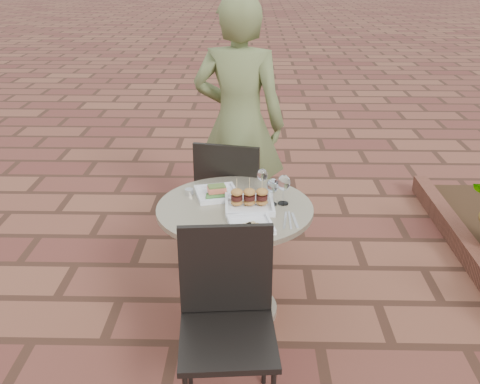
{
  "coord_description": "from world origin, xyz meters",
  "views": [
    {
      "loc": [
        0.01,
        -2.86,
        2.06
      ],
      "look_at": [
        -0.05,
        -0.1,
        0.82
      ],
      "focal_mm": 40.0,
      "sensor_mm": 36.0,
      "label": 1
    }
  ],
  "objects_px": {
    "cafe_table": "(235,244)",
    "chair_near": "(227,309)",
    "plate_salmon": "(217,193)",
    "plate_sliders": "(249,201)",
    "diner": "(239,124)",
    "chair_far": "(230,193)",
    "plate_tuna": "(251,225)"
  },
  "relations": [
    {
      "from": "plate_salmon",
      "to": "plate_sliders",
      "type": "distance_m",
      "value": 0.25
    },
    {
      "from": "diner",
      "to": "plate_salmon",
      "type": "relative_size",
      "value": 6.22
    },
    {
      "from": "plate_sliders",
      "to": "plate_tuna",
      "type": "bearing_deg",
      "value": -87.87
    },
    {
      "from": "plate_tuna",
      "to": "chair_near",
      "type": "bearing_deg",
      "value": -102.77
    },
    {
      "from": "plate_salmon",
      "to": "plate_sliders",
      "type": "bearing_deg",
      "value": -37.77
    },
    {
      "from": "cafe_table",
      "to": "plate_tuna",
      "type": "height_order",
      "value": "plate_tuna"
    },
    {
      "from": "chair_near",
      "to": "diner",
      "type": "distance_m",
      "value": 1.74
    },
    {
      "from": "diner",
      "to": "plate_salmon",
      "type": "xyz_separation_m",
      "value": [
        -0.11,
        -0.84,
        -0.17
      ]
    },
    {
      "from": "chair_near",
      "to": "cafe_table",
      "type": "bearing_deg",
      "value": 84.34
    },
    {
      "from": "cafe_table",
      "to": "plate_tuna",
      "type": "relative_size",
      "value": 3.38
    },
    {
      "from": "plate_sliders",
      "to": "plate_tuna",
      "type": "xyz_separation_m",
      "value": [
        0.01,
        -0.25,
        -0.03
      ]
    },
    {
      "from": "cafe_table",
      "to": "plate_sliders",
      "type": "bearing_deg",
      "value": -5.16
    },
    {
      "from": "diner",
      "to": "chair_near",
      "type": "bearing_deg",
      "value": 99.63
    },
    {
      "from": "cafe_table",
      "to": "chair_near",
      "type": "bearing_deg",
      "value": -91.14
    },
    {
      "from": "plate_salmon",
      "to": "chair_far",
      "type": "bearing_deg",
      "value": 82.11
    },
    {
      "from": "cafe_table",
      "to": "chair_near",
      "type": "relative_size",
      "value": 0.97
    },
    {
      "from": "cafe_table",
      "to": "plate_tuna",
      "type": "xyz_separation_m",
      "value": [
        0.09,
        -0.25,
        0.26
      ]
    },
    {
      "from": "chair_near",
      "to": "plate_sliders",
      "type": "xyz_separation_m",
      "value": [
        0.1,
        0.72,
        0.22
      ]
    },
    {
      "from": "diner",
      "to": "plate_sliders",
      "type": "xyz_separation_m",
      "value": [
        0.08,
        -0.99,
        -0.15
      ]
    },
    {
      "from": "chair_far",
      "to": "chair_near",
      "type": "xyz_separation_m",
      "value": [
        0.04,
        -1.31,
        0.0
      ]
    },
    {
      "from": "cafe_table",
      "to": "plate_sliders",
      "type": "xyz_separation_m",
      "value": [
        0.08,
        -0.01,
        0.29
      ]
    },
    {
      "from": "diner",
      "to": "chair_far",
      "type": "bearing_deg",
      "value": 92.61
    },
    {
      "from": "diner",
      "to": "plate_tuna",
      "type": "bearing_deg",
      "value": 104.38
    },
    {
      "from": "plate_salmon",
      "to": "plate_sliders",
      "type": "xyz_separation_m",
      "value": [
        0.2,
        -0.15,
        0.02
      ]
    },
    {
      "from": "chair_far",
      "to": "plate_sliders",
      "type": "distance_m",
      "value": 0.65
    },
    {
      "from": "chair_far",
      "to": "plate_sliders",
      "type": "height_order",
      "value": "chair_far"
    },
    {
      "from": "chair_near",
      "to": "plate_tuna",
      "type": "xyz_separation_m",
      "value": [
        0.11,
        0.47,
        0.19
      ]
    },
    {
      "from": "chair_near",
      "to": "diner",
      "type": "xyz_separation_m",
      "value": [
        0.02,
        1.7,
        0.37
      ]
    },
    {
      "from": "cafe_table",
      "to": "plate_tuna",
      "type": "bearing_deg",
      "value": -69.9
    },
    {
      "from": "diner",
      "to": "plate_salmon",
      "type": "distance_m",
      "value": 0.86
    },
    {
      "from": "chair_near",
      "to": "plate_tuna",
      "type": "height_order",
      "value": "chair_near"
    },
    {
      "from": "plate_sliders",
      "to": "plate_tuna",
      "type": "height_order",
      "value": "plate_sliders"
    }
  ]
}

